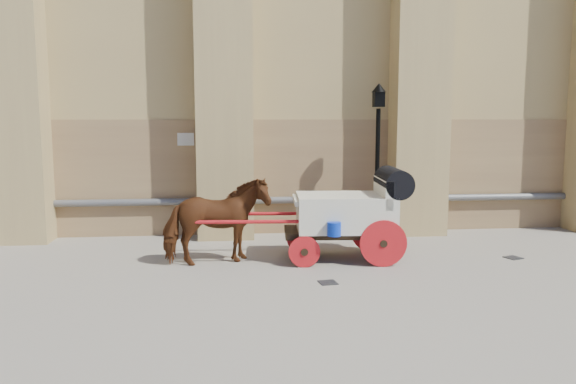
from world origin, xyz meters
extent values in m
plane|color=slate|center=(0.00, 0.00, 0.00)|extent=(90.00, 90.00, 0.00)
cube|color=#97784F|center=(2.00, 4.15, 1.50)|extent=(44.00, 0.35, 3.00)
cylinder|color=#59595B|center=(2.00, 3.88, 0.90)|extent=(42.00, 0.18, 0.18)
cube|color=beige|center=(-2.00, 3.97, 2.50)|extent=(0.42, 0.04, 0.32)
imported|color=#592A11|center=(-1.18, 0.96, 0.91)|extent=(2.32, 1.48, 1.81)
cube|color=black|center=(1.47, 1.12, 0.60)|extent=(2.45, 1.24, 0.13)
cube|color=beige|center=(1.58, 1.11, 1.03)|extent=(2.15, 1.49, 0.76)
cube|color=beige|center=(2.39, 1.06, 1.46)|extent=(0.25, 1.36, 0.60)
cube|color=beige|center=(0.66, 1.18, 1.30)|extent=(0.46, 1.21, 0.11)
cylinder|color=black|center=(2.60, 1.04, 1.68)|extent=(0.70, 1.39, 0.61)
cylinder|color=red|center=(2.23, 0.39, 0.49)|extent=(0.98, 0.13, 0.97)
cylinder|color=red|center=(2.32, 1.73, 0.49)|extent=(0.98, 0.13, 0.97)
cylinder|color=red|center=(0.61, 0.51, 0.32)|extent=(0.65, 0.11, 0.65)
cylinder|color=red|center=(0.70, 1.85, 0.32)|extent=(0.65, 0.11, 0.65)
cylinder|color=red|center=(-0.35, 0.76, 0.92)|extent=(2.60, 0.25, 0.08)
cylinder|color=red|center=(-0.28, 1.73, 0.92)|extent=(2.60, 0.25, 0.08)
cylinder|color=#0B31C1|center=(1.20, 0.38, 0.81)|extent=(0.28, 0.28, 0.28)
cylinder|color=black|center=(2.75, 2.95, 1.64)|extent=(0.11, 0.11, 3.27)
cone|color=black|center=(2.75, 2.95, 0.16)|extent=(0.33, 0.33, 0.33)
cube|color=black|center=(2.75, 2.95, 3.50)|extent=(0.25, 0.25, 0.38)
cone|color=black|center=(2.75, 2.95, 3.77)|extent=(0.36, 0.36, 0.22)
cube|color=black|center=(0.90, -0.63, 0.01)|extent=(0.37, 0.37, 0.01)
cube|color=black|center=(5.26, 0.79, 0.01)|extent=(0.41, 0.41, 0.01)
camera|label=1|loc=(-0.87, -10.61, 3.05)|focal=35.00mm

